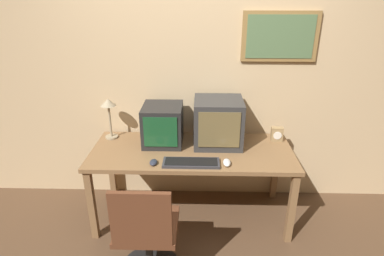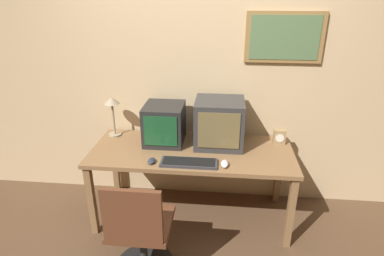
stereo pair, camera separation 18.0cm
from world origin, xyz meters
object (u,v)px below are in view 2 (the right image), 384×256
object	(u,v)px
monitor_left	(164,124)
office_chair	(140,235)
mouse_near_keyboard	(225,164)
desk_clock	(279,137)
desk_lamp	(112,107)
keyboard_main	(190,163)
mouse_far_corner	(152,161)
monitor_right	(219,123)

from	to	relation	value
monitor_left	office_chair	world-z (taller)	monitor_left
mouse_near_keyboard	desk_clock	bearing A→B (deg)	42.83
desk_lamp	keyboard_main	bearing A→B (deg)	-32.05
mouse_near_keyboard	desk_clock	size ratio (longest dim) A/B	0.87
mouse_near_keyboard	office_chair	bearing A→B (deg)	-141.41
keyboard_main	office_chair	distance (m)	0.67
monitor_left	mouse_far_corner	xyz separation A→B (m)	(-0.04, -0.40, -0.16)
keyboard_main	mouse_near_keyboard	xyz separation A→B (m)	(0.28, -0.00, 0.01)
mouse_near_keyboard	desk_lamp	size ratio (longest dim) A/B	0.31
desk_clock	office_chair	world-z (taller)	office_chair
desk_lamp	mouse_far_corner	bearing A→B (deg)	-46.62
monitor_right	desk_clock	distance (m)	0.57
monitor_left	mouse_far_corner	distance (m)	0.44
monitor_left	keyboard_main	size ratio (longest dim) A/B	0.82
mouse_near_keyboard	desk_clock	xyz separation A→B (m)	(0.49, 0.46, 0.05)
mouse_near_keyboard	desk_lamp	distance (m)	1.20
monitor_right	mouse_far_corner	xyz separation A→B (m)	(-0.53, -0.40, -0.19)
monitor_left	keyboard_main	xyz separation A→B (m)	(0.27, -0.40, -0.16)
keyboard_main	office_chair	world-z (taller)	office_chair
monitor_left	desk_clock	size ratio (longest dim) A/B	2.76
keyboard_main	mouse_far_corner	distance (m)	0.31
mouse_far_corner	office_chair	world-z (taller)	office_chair
desk_clock	keyboard_main	bearing A→B (deg)	-149.55
desk_clock	office_chair	distance (m)	1.49
monitor_left	keyboard_main	bearing A→B (deg)	-55.49
mouse_near_keyboard	mouse_far_corner	distance (m)	0.59
mouse_far_corner	desk_lamp	distance (m)	0.74
mouse_far_corner	office_chair	distance (m)	0.59
monitor_left	desk_lamp	distance (m)	0.53
desk_clock	mouse_near_keyboard	bearing A→B (deg)	-137.17
mouse_far_corner	desk_lamp	xyz separation A→B (m)	(-0.47, 0.50, 0.28)
monitor_right	office_chair	world-z (taller)	monitor_right
mouse_far_corner	desk_clock	world-z (taller)	desk_clock
monitor_left	mouse_near_keyboard	world-z (taller)	monitor_left
mouse_near_keyboard	monitor_right	bearing A→B (deg)	98.39
keyboard_main	mouse_near_keyboard	size ratio (longest dim) A/B	3.88
monitor_left	mouse_far_corner	bearing A→B (deg)	-95.23
mouse_far_corner	desk_clock	bearing A→B (deg)	23.17
monitor_right	keyboard_main	xyz separation A→B (m)	(-0.22, -0.39, -0.20)
desk_clock	monitor_left	bearing A→B (deg)	-176.76
keyboard_main	desk_lamp	xyz separation A→B (m)	(-0.78, 0.49, 0.28)
desk_clock	desk_lamp	distance (m)	1.57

